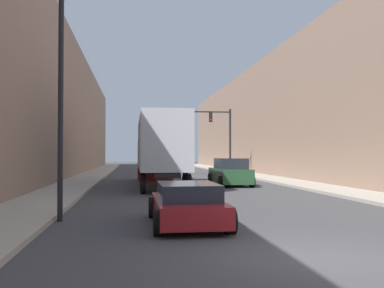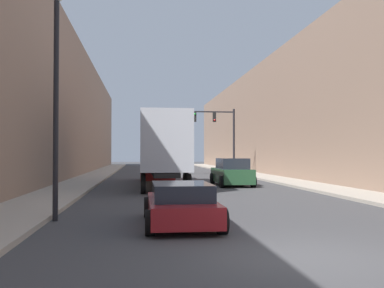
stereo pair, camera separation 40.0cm
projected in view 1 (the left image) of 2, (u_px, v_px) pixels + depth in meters
name	position (u px, v px, depth m)	size (l,w,h in m)	color
ground_plane	(318.00, 258.00, 8.22)	(200.00, 200.00, 0.00)	#424244
sidewalk_right	(251.00, 175.00, 38.91)	(2.59, 80.00, 0.15)	#B2A899
sidewalk_left	(91.00, 176.00, 36.96)	(2.59, 80.00, 0.15)	#B2A899
building_right	(296.00, 116.00, 39.62)	(6.00, 80.00, 10.96)	#997A66
building_left	(40.00, 108.00, 36.50)	(6.00, 80.00, 11.89)	#997A66
semi_truck	(159.00, 148.00, 27.11)	(2.60, 13.60, 4.23)	#B2B7C1
sedan_car	(187.00, 204.00, 12.09)	(2.05, 4.35, 1.19)	maroon
suv_car	(230.00, 173.00, 27.15)	(2.15, 4.76, 1.73)	#234C2D
traffic_signal_gantry	(208.00, 127.00, 40.57)	(7.65, 0.35, 6.30)	black
street_lamp	(61.00, 70.00, 12.80)	(0.44, 0.44, 7.06)	black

